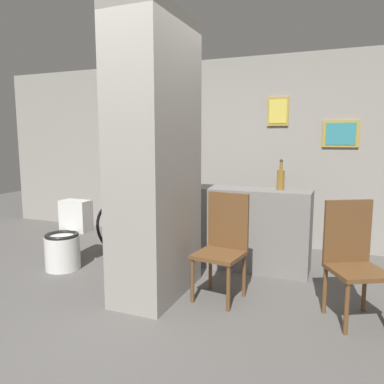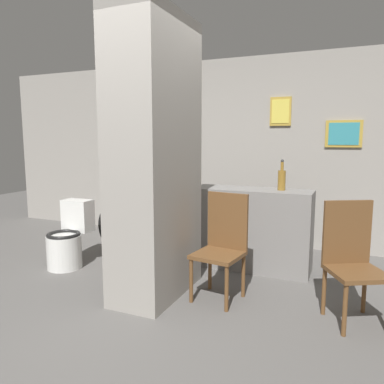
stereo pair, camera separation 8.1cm
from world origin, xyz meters
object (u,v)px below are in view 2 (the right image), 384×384
(toilet, at_px, (68,240))
(bottle_tall, at_px, (282,179))
(bicycle, at_px, (152,230))
(chair_by_doorway, at_px, (352,258))
(chair_near_pillar, at_px, (222,243))

(toilet, height_order, bottle_tall, bottle_tall)
(toilet, bearing_deg, bicycle, 39.17)
(chair_by_doorway, relative_size, bicycle, 0.60)
(chair_by_doorway, relative_size, bottle_tall, 2.89)
(toilet, distance_m, chair_near_pillar, 1.95)
(toilet, height_order, bicycle, toilet)
(bicycle, xyz_separation_m, bottle_tall, (1.53, 0.18, 0.69))
(chair_near_pillar, distance_m, bicycle, 1.38)
(bicycle, bearing_deg, toilet, -140.83)
(bottle_tall, bearing_deg, chair_by_doorway, -50.59)
(chair_near_pillar, bearing_deg, toilet, -175.08)
(chair_near_pillar, bearing_deg, bicycle, 155.71)
(toilet, relative_size, bottle_tall, 2.24)
(chair_near_pillar, bearing_deg, bottle_tall, 75.51)
(bottle_tall, bearing_deg, toilet, -160.68)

